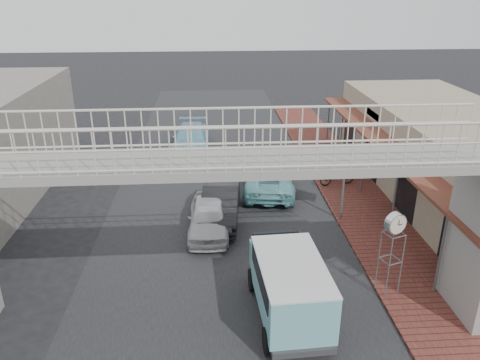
{
  "coord_description": "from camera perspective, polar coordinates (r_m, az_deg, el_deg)",
  "views": [
    {
      "loc": [
        -0.36,
        -15.41,
        9.38
      ],
      "look_at": [
        0.86,
        2.79,
        1.8
      ],
      "focal_mm": 35.0,
      "sensor_mm": 36.0,
      "label": 1
    }
  ],
  "objects": [
    {
      "name": "shophouse_row",
      "position": [
        23.65,
        25.04,
        2.22
      ],
      "size": [
        7.2,
        18.0,
        4.0
      ],
      "color": "gray",
      "rests_on": "ground"
    },
    {
      "name": "street_clock",
      "position": [
        15.35,
        18.36,
        -5.47
      ],
      "size": [
        0.74,
        0.7,
        2.85
      ],
      "rotation": [
        0.0,
        0.0,
        0.35
      ],
      "color": "#59595B",
      "rests_on": "sidewalk"
    },
    {
      "name": "road_strip",
      "position": [
        18.04,
        -2.16,
        -8.76
      ],
      "size": [
        10.0,
        60.0,
        0.01
      ],
      "primitive_type": "cube",
      "color": "black",
      "rests_on": "ground"
    },
    {
      "name": "motorcycle_far",
      "position": [
        24.68,
        12.07,
        1.28
      ],
      "size": [
        1.82,
        0.69,
        1.07
      ],
      "primitive_type": "imported",
      "rotation": [
        0.0,
        0.0,
        1.68
      ],
      "color": "black",
      "rests_on": "sidewalk"
    },
    {
      "name": "white_hatchback",
      "position": [
        19.17,
        -3.85,
        -4.46
      ],
      "size": [
        1.74,
        4.08,
        1.37
      ],
      "primitive_type": "imported",
      "rotation": [
        0.0,
        0.0,
        -0.03
      ],
      "color": "silver",
      "rests_on": "ground"
    },
    {
      "name": "motorcycle_near",
      "position": [
        23.95,
        11.74,
        0.51
      ],
      "size": [
        1.91,
        0.95,
        0.96
      ],
      "primitive_type": "imported",
      "rotation": [
        0.0,
        0.0,
        1.75
      ],
      "color": "black",
      "rests_on": "sidewalk"
    },
    {
      "name": "dark_sedan",
      "position": [
        20.09,
        -2.39,
        -2.97
      ],
      "size": [
        1.96,
        4.54,
        1.45
      ],
      "primitive_type": "imported",
      "rotation": [
        0.0,
        0.0,
        -0.1
      ],
      "color": "black",
      "rests_on": "ground"
    },
    {
      "name": "sidewalk",
      "position": [
        21.75,
        14.98,
        -3.67
      ],
      "size": [
        3.0,
        40.0,
        0.1
      ],
      "primitive_type": "cube",
      "color": "brown",
      "rests_on": "ground"
    },
    {
      "name": "footbridge",
      "position": [
        12.99,
        -1.8,
        -5.96
      ],
      "size": [
        16.4,
        2.4,
        6.34
      ],
      "color": "gray",
      "rests_on": "ground"
    },
    {
      "name": "angkot_van",
      "position": [
        14.21,
        6.01,
        -12.18
      ],
      "size": [
        2.14,
        4.31,
        2.07
      ],
      "rotation": [
        0.0,
        0.0,
        0.05
      ],
      "color": "black",
      "rests_on": "ground"
    },
    {
      "name": "ground",
      "position": [
        18.04,
        -2.16,
        -8.78
      ],
      "size": [
        120.0,
        120.0,
        0.0
      ],
      "primitive_type": "plane",
      "color": "black",
      "rests_on": "ground"
    },
    {
      "name": "angkot_curb",
      "position": [
        23.03,
        3.58,
        0.41
      ],
      "size": [
        3.01,
        5.4,
        1.43
      ],
      "primitive_type": "imported",
      "rotation": [
        0.0,
        0.0,
        3.01
      ],
      "color": "#67B0B4",
      "rests_on": "ground"
    },
    {
      "name": "angkot_far",
      "position": [
        28.88,
        -6.02,
        5.05
      ],
      "size": [
        2.28,
        5.28,
        1.51
      ],
      "primitive_type": "imported",
      "rotation": [
        0.0,
        0.0,
        -0.03
      ],
      "color": "#72B1C6",
      "rests_on": "ground"
    },
    {
      "name": "arrow_sign",
      "position": [
        20.08,
        14.72,
        1.89
      ],
      "size": [
        1.78,
        1.14,
        3.03
      ],
      "rotation": [
        0.0,
        0.0,
        0.09
      ],
      "color": "#59595B",
      "rests_on": "sidewalk"
    }
  ]
}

